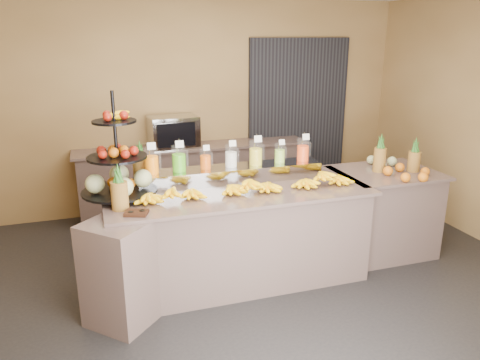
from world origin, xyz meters
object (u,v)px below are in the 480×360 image
pitcher_tray (231,174)px  fruit_stand (124,171)px  banana_heap (251,184)px  right_fruit_pile (401,167)px  condiment_caddy (136,213)px  oven_warmer (173,132)px

pitcher_tray → fruit_stand: size_ratio=1.94×
banana_heap → fruit_stand: bearing=168.3°
fruit_stand → right_fruit_pile: bearing=-21.5°
condiment_caddy → oven_warmer: oven_warmer is taller
pitcher_tray → right_fruit_pile: size_ratio=3.76×
pitcher_tray → condiment_caddy: bearing=-147.6°
pitcher_tray → right_fruit_pile: (1.77, -0.32, 0.01)m
right_fruit_pile → oven_warmer: size_ratio=0.80×
pitcher_tray → banana_heap: (0.08, -0.37, -0.00)m
pitcher_tray → banana_heap: size_ratio=0.87×
banana_heap → right_fruit_pile: size_ratio=4.31×
pitcher_tray → condiment_caddy: 1.19m
banana_heap → fruit_stand: 1.16m
condiment_caddy → oven_warmer: bearing=72.5°
pitcher_tray → oven_warmer: (-0.28, 1.67, 0.13)m
condiment_caddy → fruit_stand: bearing=95.3°
banana_heap → fruit_stand: (-1.13, 0.23, 0.17)m
pitcher_tray → condiment_caddy: size_ratio=10.16×
condiment_caddy → right_fruit_pile: 2.79m
oven_warmer → pitcher_tray: bearing=-84.9°
fruit_stand → condiment_caddy: bearing=-102.6°
banana_heap → condiment_caddy: 1.11m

